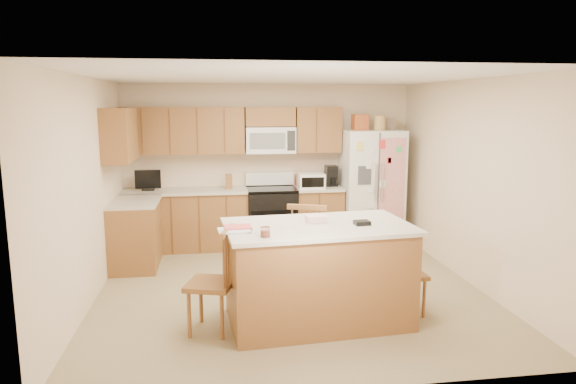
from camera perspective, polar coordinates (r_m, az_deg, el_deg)
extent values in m
plane|color=olive|center=(6.29, 0.19, -10.73)|extent=(4.50, 4.50, 0.00)
cube|color=beige|center=(8.18, -2.13, 3.10)|extent=(4.50, 0.10, 2.50)
cube|color=beige|center=(3.80, 5.21, -4.84)|extent=(4.50, 0.10, 2.50)
cube|color=beige|center=(6.06, -21.34, 0.05)|extent=(0.10, 4.50, 2.50)
cube|color=beige|center=(6.68, 19.67, 1.00)|extent=(0.10, 4.50, 2.50)
cube|color=white|center=(5.89, 0.20, 12.66)|extent=(4.50, 4.50, 0.04)
cube|color=brown|center=(7.99, -11.29, -3.15)|extent=(1.87, 0.60, 0.88)
cube|color=brown|center=(8.13, 3.33, -2.73)|extent=(0.72, 0.60, 0.88)
cube|color=brown|center=(7.30, -16.60, -4.60)|extent=(0.60, 0.95, 0.88)
cube|color=beige|center=(7.89, -11.41, 0.09)|extent=(1.87, 0.64, 0.04)
cube|color=beige|center=(8.04, 3.38, 0.45)|extent=(0.72, 0.64, 0.04)
cube|color=beige|center=(7.20, -16.70, -1.05)|extent=(0.64, 0.95, 0.04)
cube|color=brown|center=(7.93, -11.65, 6.69)|extent=(1.85, 0.33, 0.70)
cube|color=brown|center=(8.08, 3.31, 6.93)|extent=(0.70, 0.33, 0.70)
cube|color=brown|center=(7.96, -2.03, 8.37)|extent=(0.76, 0.33, 0.29)
cube|color=brown|center=(7.12, -18.22, 6.06)|extent=(0.33, 0.95, 0.70)
cube|color=brown|center=(7.82, -15.95, 6.47)|extent=(0.02, 0.01, 0.66)
cube|color=brown|center=(7.75, -15.74, -3.74)|extent=(0.02, 0.01, 0.84)
cube|color=brown|center=(7.78, -13.01, 6.58)|extent=(0.02, 0.01, 0.66)
cube|color=brown|center=(7.70, -12.78, -3.68)|extent=(0.02, 0.01, 0.84)
cube|color=brown|center=(7.75, -10.05, 6.67)|extent=(0.02, 0.01, 0.66)
cube|color=brown|center=(7.68, -9.80, -3.62)|extent=(0.02, 0.01, 0.84)
cube|color=brown|center=(7.75, -7.07, 6.74)|extent=(0.01, 0.01, 0.66)
cube|color=brown|center=(7.68, -6.81, -3.55)|extent=(0.01, 0.01, 0.84)
cube|color=brown|center=(7.91, 3.20, 6.86)|extent=(0.01, 0.01, 0.66)
cube|color=brown|center=(7.83, 3.49, -3.22)|extent=(0.01, 0.01, 0.84)
cube|color=white|center=(7.95, -2.00, 5.81)|extent=(0.76, 0.38, 0.40)
cube|color=slate|center=(7.75, -2.28, 5.70)|extent=(0.54, 0.01, 0.24)
cube|color=#262626|center=(7.80, 0.36, 5.73)|extent=(0.12, 0.01, 0.30)
cube|color=brown|center=(7.87, -6.60, 1.16)|extent=(0.10, 0.14, 0.22)
cube|color=black|center=(7.96, -15.25, 0.25)|extent=(0.18, 0.12, 0.02)
cube|color=black|center=(7.94, -15.30, 1.39)|extent=(0.38, 0.03, 0.28)
cube|color=red|center=(8.08, 2.15, 1.30)|extent=(0.35, 0.22, 0.18)
cube|color=white|center=(7.85, 2.59, 1.24)|extent=(0.40, 0.28, 0.23)
cube|color=black|center=(7.72, 2.79, 1.08)|extent=(0.34, 0.01, 0.15)
cube|color=black|center=(8.11, 4.83, 1.81)|extent=(0.18, 0.22, 0.32)
cylinder|color=black|center=(8.06, 4.93, 1.25)|extent=(0.12, 0.12, 0.12)
cube|color=black|center=(8.00, -1.85, -2.93)|extent=(0.76, 0.64, 0.88)
cube|color=black|center=(7.69, -1.57, -3.61)|extent=(0.68, 0.01, 0.42)
cube|color=black|center=(7.91, -1.86, 0.35)|extent=(0.76, 0.64, 0.03)
cube|color=white|center=(8.15, -2.07, 1.52)|extent=(0.76, 0.10, 0.20)
cube|color=white|center=(8.18, 9.17, 0.51)|extent=(0.90, 0.75, 1.80)
cube|color=#4C4C4C|center=(7.82, 10.00, 0.06)|extent=(0.02, 0.01, 1.75)
cube|color=silver|center=(7.76, 9.74, 1.11)|extent=(0.02, 0.03, 0.55)
cube|color=silver|center=(7.79, 10.44, 1.13)|extent=(0.02, 0.03, 0.55)
cube|color=#3F3F44|center=(7.72, 8.51, 1.85)|extent=(0.20, 0.01, 0.28)
cube|color=#D84C59|center=(7.86, 11.42, 1.17)|extent=(0.42, 0.01, 1.30)
cube|color=#AA4D23|center=(8.02, 8.00, 7.69)|extent=(0.22, 0.22, 0.24)
cylinder|color=tan|center=(8.06, 10.16, 7.57)|extent=(0.18, 0.18, 0.22)
cube|color=#7F6958|center=(8.25, 11.07, 7.45)|extent=(0.18, 0.20, 0.18)
cube|color=brown|center=(5.29, 3.32, -9.20)|extent=(1.84, 1.13, 0.97)
cube|color=beige|center=(5.14, 3.38, -3.85)|extent=(1.93, 1.22, 0.04)
cylinder|color=#AA4D23|center=(4.67, -2.54, -4.63)|extent=(0.08, 0.08, 0.06)
cylinder|color=white|center=(4.66, -2.55, -4.45)|extent=(0.09, 0.09, 0.09)
cube|color=beige|center=(5.23, 3.10, -2.99)|extent=(0.21, 0.17, 0.07)
cube|color=black|center=(5.17, 8.22, -3.40)|extent=(0.16, 0.13, 0.04)
cube|color=white|center=(4.90, -6.01, -4.26)|extent=(0.32, 0.26, 0.02)
cube|color=#D84C4C|center=(4.97, -5.59, -3.87)|extent=(0.27, 0.22, 0.01)
cylinder|color=white|center=(4.82, 0.16, -4.47)|extent=(0.13, 0.06, 0.01)
cube|color=brown|center=(5.11, -8.62, -10.07)|extent=(0.54, 0.55, 0.05)
cylinder|color=brown|center=(5.40, -9.65, -11.80)|extent=(0.04, 0.04, 0.46)
cylinder|color=brown|center=(5.09, -10.92, -13.26)|extent=(0.04, 0.04, 0.46)
cylinder|color=brown|center=(5.32, -6.29, -12.07)|extent=(0.04, 0.04, 0.46)
cylinder|color=brown|center=(5.00, -7.35, -13.59)|extent=(0.04, 0.04, 0.46)
cylinder|color=brown|center=(5.12, -6.23, -6.70)|extent=(0.02, 0.02, 0.51)
cylinder|color=brown|center=(5.05, -6.45, -6.95)|extent=(0.02, 0.02, 0.51)
cylinder|color=brown|center=(4.97, -6.69, -7.21)|extent=(0.02, 0.02, 0.51)
cylinder|color=brown|center=(4.90, -6.93, -7.48)|extent=(0.02, 0.02, 0.51)
cylinder|color=brown|center=(4.83, -7.17, -7.76)|extent=(0.02, 0.02, 0.51)
cube|color=brown|center=(4.91, -6.75, -4.35)|extent=(0.16, 0.42, 0.05)
cube|color=brown|center=(6.06, 2.36, -6.53)|extent=(0.59, 0.58, 0.05)
cylinder|color=brown|center=(6.27, 4.32, -8.48)|extent=(0.04, 0.04, 0.48)
cylinder|color=brown|center=(6.32, 0.87, -8.29)|extent=(0.04, 0.04, 0.48)
cylinder|color=brown|center=(5.96, 3.92, -9.48)|extent=(0.04, 0.04, 0.48)
cylinder|color=brown|center=(6.01, 0.28, -9.27)|extent=(0.04, 0.04, 0.48)
cylinder|color=brown|center=(5.78, 3.74, -4.37)|extent=(0.02, 0.02, 0.54)
cylinder|color=brown|center=(5.79, 2.91, -4.34)|extent=(0.02, 0.02, 0.54)
cylinder|color=brown|center=(5.80, 2.09, -4.30)|extent=(0.02, 0.02, 0.54)
cylinder|color=brown|center=(5.81, 1.27, -4.26)|extent=(0.02, 0.02, 0.54)
cylinder|color=brown|center=(5.83, 0.46, -4.22)|extent=(0.02, 0.02, 0.54)
cube|color=brown|center=(5.74, 2.11, -1.70)|extent=(0.44, 0.19, 0.06)
cube|color=brown|center=(5.63, 12.94, -8.89)|extent=(0.40, 0.42, 0.04)
cylinder|color=brown|center=(5.63, 14.88, -11.40)|extent=(0.03, 0.03, 0.41)
cylinder|color=brown|center=(5.90, 13.49, -10.33)|extent=(0.03, 0.03, 0.41)
cylinder|color=brown|center=(5.51, 12.16, -11.74)|extent=(0.03, 0.03, 0.41)
cylinder|color=brown|center=(5.79, 10.88, -10.62)|extent=(0.03, 0.03, 0.41)
cylinder|color=brown|center=(5.37, 12.08, -7.02)|extent=(0.02, 0.02, 0.45)
cylinder|color=brown|center=(5.43, 11.78, -6.81)|extent=(0.02, 0.02, 0.45)
cylinder|color=brown|center=(5.49, 11.49, -6.61)|extent=(0.02, 0.02, 0.45)
cylinder|color=brown|center=(5.56, 11.21, -6.41)|extent=(0.02, 0.02, 0.45)
cylinder|color=brown|center=(5.62, 10.93, -6.21)|extent=(0.02, 0.02, 0.45)
cube|color=brown|center=(5.44, 11.57, -4.31)|extent=(0.06, 0.38, 0.05)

